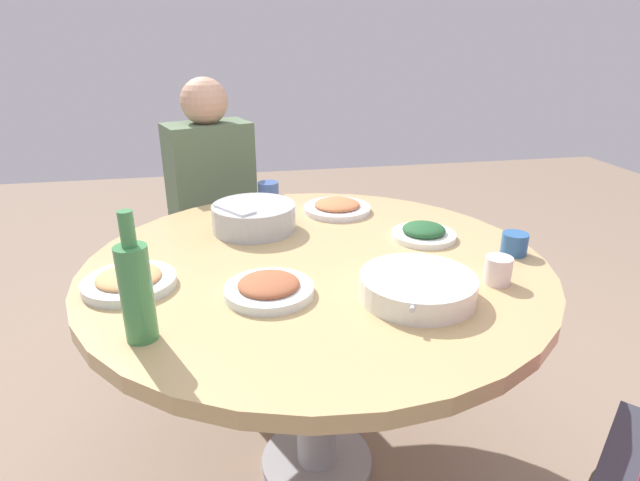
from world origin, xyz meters
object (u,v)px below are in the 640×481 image
(rice_bowl, at_px, (254,217))
(stool_for_diner_left, at_px, (220,297))
(soup_bowl, at_px, (417,287))
(dish_stirfry, at_px, (269,288))
(dish_shrimp, at_px, (129,281))
(tea_cup_far, at_px, (268,192))
(dish_tofu_braise, at_px, (337,207))
(tea_cup_near, at_px, (498,270))
(round_dining_table, at_px, (316,292))
(diner_left, at_px, (211,185))
(dish_greens, at_px, (424,233))
(green_bottle, at_px, (136,290))
(tea_cup_side, at_px, (514,244))

(rice_bowl, relative_size, stool_for_diner_left, 0.61)
(soup_bowl, relative_size, dish_stirfry, 1.29)
(soup_bowl, height_order, dish_shrimp, soup_bowl)
(rice_bowl, distance_m, tea_cup_far, 0.31)
(dish_tofu_braise, distance_m, tea_cup_near, 0.69)
(dish_tofu_braise, relative_size, tea_cup_near, 3.38)
(dish_shrimp, bearing_deg, dish_stirfry, 72.52)
(tea_cup_near, height_order, tea_cup_far, tea_cup_far)
(round_dining_table, distance_m, diner_left, 0.92)
(dish_tofu_braise, relative_size, tea_cup_far, 3.07)
(stool_for_diner_left, bearing_deg, dish_greens, 40.61)
(tea_cup_near, bearing_deg, tea_cup_far, -147.81)
(green_bottle, height_order, stool_for_diner_left, green_bottle)
(soup_bowl, distance_m, diner_left, 1.24)
(dish_greens, distance_m, tea_cup_far, 0.65)
(dish_shrimp, distance_m, stool_for_diner_left, 1.11)
(dish_tofu_braise, height_order, diner_left, diner_left)
(dish_stirfry, distance_m, tea_cup_side, 0.73)
(dish_tofu_braise, distance_m, diner_left, 0.64)
(dish_tofu_braise, height_order, green_bottle, green_bottle)
(round_dining_table, xyz_separation_m, tea_cup_near, (0.23, 0.43, 0.14))
(rice_bowl, relative_size, dish_greens, 1.34)
(dish_stirfry, height_order, dish_tofu_braise, dish_stirfry)
(round_dining_table, bearing_deg, rice_bowl, -150.24)
(dish_stirfry, relative_size, tea_cup_near, 3.10)
(green_bottle, height_order, diner_left, diner_left)
(dish_tofu_braise, xyz_separation_m, tea_cup_near, (0.63, 0.28, 0.02))
(diner_left, bearing_deg, dish_stirfry, 7.81)
(tea_cup_near, bearing_deg, round_dining_table, -118.75)
(tea_cup_near, height_order, tea_cup_side, tea_cup_near)
(soup_bowl, distance_m, dish_greens, 0.40)
(round_dining_table, bearing_deg, dish_stirfry, -38.98)
(dish_shrimp, xyz_separation_m, dish_tofu_braise, (-0.48, 0.64, -0.00))
(diner_left, bearing_deg, stool_for_diner_left, 180.00)
(stool_for_diner_left, bearing_deg, dish_stirfry, 7.81)
(dish_tofu_braise, distance_m, green_bottle, 0.94)
(dish_shrimp, distance_m, diner_left, 0.96)
(tea_cup_far, bearing_deg, tea_cup_side, 45.27)
(stool_for_diner_left, xyz_separation_m, diner_left, (0.00, 0.00, 0.54))
(rice_bowl, xyz_separation_m, green_bottle, (0.60, -0.28, 0.07))
(diner_left, bearing_deg, tea_cup_side, 42.90)
(dish_stirfry, bearing_deg, tea_cup_far, 174.41)
(round_dining_table, height_order, tea_cup_near, tea_cup_near)
(tea_cup_side, bearing_deg, rice_bowl, -115.34)
(rice_bowl, bearing_deg, soup_bowl, 32.94)
(round_dining_table, distance_m, stool_for_diner_left, 1.01)
(dish_stirfry, height_order, diner_left, diner_left)
(round_dining_table, relative_size, dish_greens, 6.48)
(tea_cup_side, bearing_deg, green_bottle, -75.40)
(dish_shrimp, relative_size, tea_cup_near, 3.26)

